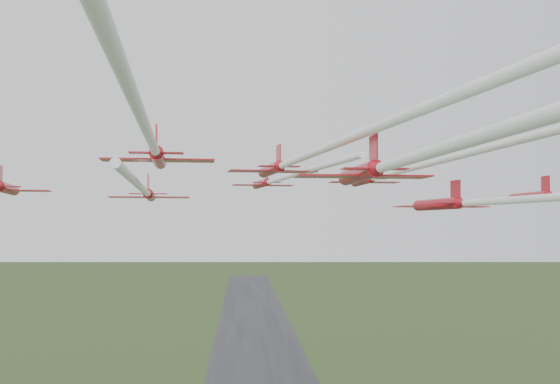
{
  "coord_description": "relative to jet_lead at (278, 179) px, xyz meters",
  "views": [
    {
      "loc": [
        -6.66,
        -79.34,
        51.65
      ],
      "look_at": [
        -2.39,
        -0.65,
        55.45
      ],
      "focal_mm": 45.0,
      "sensor_mm": 36.0,
      "label": 1
    }
  ],
  "objects": [
    {
      "name": "runway",
      "position": [
        2.3,
        194.49,
        -57.29
      ],
      "size": [
        38.0,
        900.0,
        0.04
      ],
      "primitive_type": "cube",
      "color": "#2E2E30",
      "rests_on": "ground"
    },
    {
      "name": "jet_lead",
      "position": [
        0.0,
        0.0,
        0.0
      ],
      "size": [
        11.28,
        45.71,
        2.46
      ],
      "rotation": [
        0.0,
        0.0,
        0.17
      ],
      "color": "#B3121E"
    },
    {
      "name": "jet_row2_left",
      "position": [
        -14.31,
        -12.37,
        -2.1
      ],
      "size": [
        9.42,
        50.06,
        2.78
      ],
      "rotation": [
        0.0,
        0.0,
        0.09
      ],
      "color": "#B3121E"
    },
    {
      "name": "jet_row2_right",
      "position": [
        11.97,
        -16.85,
        -0.07
      ],
      "size": [
        8.91,
        67.81,
        2.57
      ],
      "rotation": [
        0.0,
        0.0,
        0.07
      ],
      "color": "#B3121E"
    },
    {
      "name": "jet_row3_mid",
      "position": [
        0.78,
        -28.01,
        0.03
      ],
      "size": [
        12.75,
        57.94,
        2.67
      ],
      "rotation": [
        0.0,
        0.0,
        0.15
      ],
      "color": "#B3121E"
    },
    {
      "name": "jet_row4_left",
      "position": [
        -9.73,
        -45.44,
        -0.24
      ],
      "size": [
        9.45,
        65.31,
        2.68
      ],
      "rotation": [
        0.0,
        0.0,
        0.08
      ],
      "color": "#B3121E"
    },
    {
      "name": "jet_row4_right",
      "position": [
        15.57,
        -31.9,
        -3.71
      ],
      "size": [
        12.34,
        47.65,
        2.54
      ],
      "rotation": [
        0.0,
        0.0,
        0.19
      ],
      "color": "#B3121E"
    },
    {
      "name": "jet_trail_solo",
      "position": [
        4.53,
        -57.75,
        -2.28
      ],
      "size": [
        8.85,
        67.36,
        2.62
      ],
      "rotation": [
        0.0,
        0.0,
        0.07
      ],
      "color": "#B3121E"
    }
  ]
}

